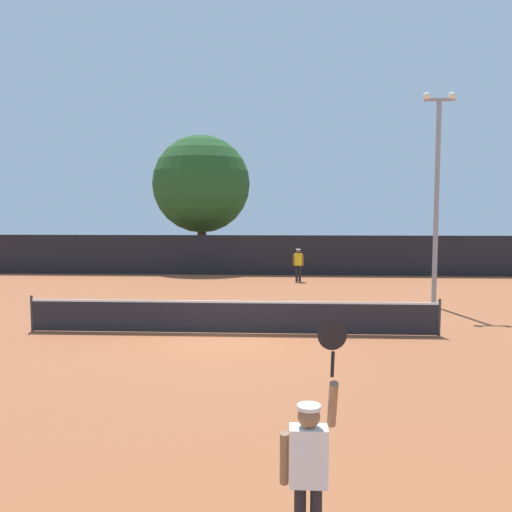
{
  "coord_description": "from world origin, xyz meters",
  "views": [
    {
      "loc": [
        1.5,
        -14.95,
        3.5
      ],
      "look_at": [
        0.53,
        3.6,
        1.98
      ],
      "focal_mm": 36.69,
      "sensor_mm": 36.0,
      "label": 1
    }
  ],
  "objects_px": {
    "tennis_ball": "(264,321)",
    "parked_car_mid": "(290,252)",
    "player_serving": "(310,458)",
    "player_receiving": "(298,262)",
    "parked_car_near": "(144,253)",
    "large_tree": "(201,184)",
    "light_pole": "(437,186)"
  },
  "relations": [
    {
      "from": "large_tree",
      "to": "light_pole",
      "type": "bearing_deg",
      "value": -50.69
    },
    {
      "from": "player_receiving",
      "to": "parked_car_near",
      "type": "relative_size",
      "value": 0.38
    },
    {
      "from": "tennis_ball",
      "to": "parked_car_near",
      "type": "distance_m",
      "value": 21.11
    },
    {
      "from": "tennis_ball",
      "to": "light_pole",
      "type": "height_order",
      "value": "light_pole"
    },
    {
      "from": "large_tree",
      "to": "tennis_ball",
      "type": "bearing_deg",
      "value": -74.44
    },
    {
      "from": "tennis_ball",
      "to": "player_serving",
      "type": "bearing_deg",
      "value": -85.62
    },
    {
      "from": "player_serving",
      "to": "large_tree",
      "type": "relative_size",
      "value": 0.29
    },
    {
      "from": "player_serving",
      "to": "light_pole",
      "type": "xyz_separation_m",
      "value": [
        5.38,
        14.7,
        3.44
      ]
    },
    {
      "from": "large_tree",
      "to": "parked_car_mid",
      "type": "height_order",
      "value": "large_tree"
    },
    {
      "from": "parked_car_near",
      "to": "player_serving",
      "type": "bearing_deg",
      "value": -65.97
    },
    {
      "from": "player_receiving",
      "to": "large_tree",
      "type": "xyz_separation_m",
      "value": [
        -5.95,
        6.19,
        4.29
      ]
    },
    {
      "from": "large_tree",
      "to": "parked_car_mid",
      "type": "xyz_separation_m",
      "value": [
        5.65,
        3.48,
        -4.54
      ]
    },
    {
      "from": "large_tree",
      "to": "player_serving",
      "type": "bearing_deg",
      "value": -78.96
    },
    {
      "from": "light_pole",
      "to": "parked_car_near",
      "type": "relative_size",
      "value": 1.8
    },
    {
      "from": "player_receiving",
      "to": "tennis_ball",
      "type": "height_order",
      "value": "player_receiving"
    },
    {
      "from": "player_serving",
      "to": "player_receiving",
      "type": "xyz_separation_m",
      "value": [
        0.5,
        21.74,
        -0.04
      ]
    },
    {
      "from": "light_pole",
      "to": "parked_car_mid",
      "type": "relative_size",
      "value": 1.85
    },
    {
      "from": "parked_car_mid",
      "to": "light_pole",
      "type": "bearing_deg",
      "value": -71.02
    },
    {
      "from": "light_pole",
      "to": "tennis_ball",
      "type": "bearing_deg",
      "value": -153.19
    },
    {
      "from": "parked_car_mid",
      "to": "tennis_ball",
      "type": "bearing_deg",
      "value": -91.37
    },
    {
      "from": "parked_car_near",
      "to": "tennis_ball",
      "type": "bearing_deg",
      "value": -58.56
    },
    {
      "from": "parked_car_near",
      "to": "parked_car_mid",
      "type": "height_order",
      "value": "same"
    },
    {
      "from": "parked_car_near",
      "to": "large_tree",
      "type": "bearing_deg",
      "value": -24.71
    },
    {
      "from": "player_receiving",
      "to": "tennis_ball",
      "type": "relative_size",
      "value": 24.6
    },
    {
      "from": "tennis_ball",
      "to": "parked_car_mid",
      "type": "distance_m",
      "value": 19.92
    },
    {
      "from": "parked_car_near",
      "to": "light_pole",
      "type": "bearing_deg",
      "value": -40.02
    },
    {
      "from": "tennis_ball",
      "to": "large_tree",
      "type": "distance_m",
      "value": 17.82
    },
    {
      "from": "light_pole",
      "to": "player_receiving",
      "type": "bearing_deg",
      "value": 124.73
    },
    {
      "from": "player_serving",
      "to": "tennis_ball",
      "type": "bearing_deg",
      "value": 94.38
    },
    {
      "from": "player_serving",
      "to": "parked_car_mid",
      "type": "distance_m",
      "value": 31.41
    },
    {
      "from": "tennis_ball",
      "to": "light_pole",
      "type": "distance_m",
      "value": 8.32
    },
    {
      "from": "player_serving",
      "to": "parked_car_mid",
      "type": "relative_size",
      "value": 0.58
    }
  ]
}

